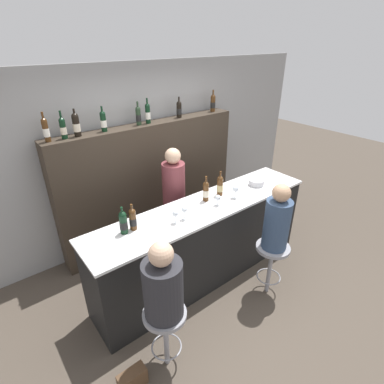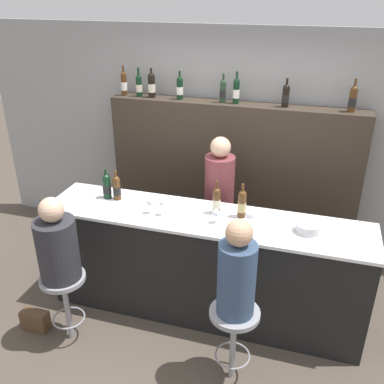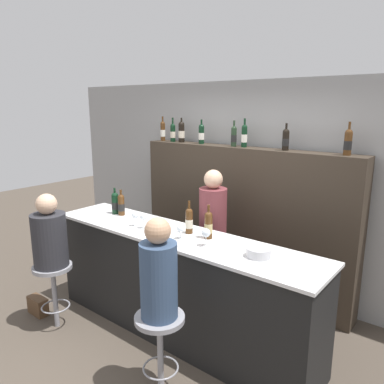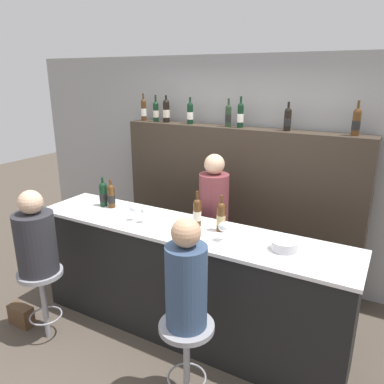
{
  "view_description": "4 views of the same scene",
  "coord_description": "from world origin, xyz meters",
  "px_view_note": "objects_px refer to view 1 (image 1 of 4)",
  "views": [
    {
      "loc": [
        -2.04,
        -2.02,
        2.87
      ],
      "look_at": [
        -0.19,
        0.32,
        1.32
      ],
      "focal_mm": 28.0,
      "sensor_mm": 36.0,
      "label": 1
    },
    {
      "loc": [
        0.86,
        -2.97,
        2.97
      ],
      "look_at": [
        -0.12,
        0.3,
        1.31
      ],
      "focal_mm": 40.0,
      "sensor_mm": 36.0,
      "label": 2
    },
    {
      "loc": [
        2.28,
        -2.3,
        2.3
      ],
      "look_at": [
        0.15,
        0.37,
        1.51
      ],
      "focal_mm": 35.0,
      "sensor_mm": 36.0,
      "label": 3
    },
    {
      "loc": [
        1.57,
        -2.34,
        2.38
      ],
      "look_at": [
        0.06,
        0.35,
        1.41
      ],
      "focal_mm": 35.0,
      "sensor_mm": 36.0,
      "label": 4
    }
  ],
  "objects_px": {
    "wine_bottle_backbar_3": "(103,121)",
    "wine_glass_0": "(175,214)",
    "bar_stool_left": "(165,324)",
    "wine_bottle_counter_1": "(133,219)",
    "wine_bottle_backbar_4": "(138,116)",
    "wine_bottle_backbar_1": "(63,128)",
    "wine_glass_2": "(218,198)",
    "wine_glass_1": "(184,210)",
    "guest_seated_left": "(163,286)",
    "bar_stool_right": "(272,256)",
    "wine_bottle_backbar_0": "(46,130)",
    "wine_bottle_backbar_5": "(148,113)",
    "wine_bottle_backbar_2": "(76,125)",
    "wine_bottle_counter_0": "(123,222)",
    "wine_glass_3": "(236,189)",
    "handbag": "(133,380)",
    "wine_bottle_counter_3": "(220,185)",
    "wine_bottle_backbar_6": "(179,109)",
    "guest_seated_right": "(277,221)",
    "bartender": "(174,208)",
    "wine_bottle_backbar_7": "(213,103)",
    "wine_bottle_counter_2": "(206,191)",
    "metal_bowl": "(256,182)"
  },
  "relations": [
    {
      "from": "wine_bottle_backbar_3",
      "to": "wine_glass_0",
      "type": "distance_m",
      "value": 1.51
    },
    {
      "from": "bar_stool_left",
      "to": "wine_glass_0",
      "type": "bearing_deg",
      "value": 47.25
    },
    {
      "from": "wine_bottle_counter_1",
      "to": "wine_bottle_backbar_4",
      "type": "relative_size",
      "value": 0.97
    },
    {
      "from": "wine_bottle_backbar_1",
      "to": "wine_glass_2",
      "type": "relative_size",
      "value": 2.4
    },
    {
      "from": "wine_glass_1",
      "to": "guest_seated_left",
      "type": "relative_size",
      "value": 0.2
    },
    {
      "from": "bar_stool_right",
      "to": "wine_glass_0",
      "type": "bearing_deg",
      "value": 145.87
    },
    {
      "from": "wine_bottle_backbar_0",
      "to": "wine_glass_1",
      "type": "distance_m",
      "value": 1.77
    },
    {
      "from": "wine_bottle_backbar_5",
      "to": "wine_bottle_backbar_2",
      "type": "bearing_deg",
      "value": -180.0
    },
    {
      "from": "wine_glass_0",
      "to": "bar_stool_right",
      "type": "distance_m",
      "value": 1.3
    },
    {
      "from": "wine_bottle_counter_0",
      "to": "wine_bottle_backbar_5",
      "type": "bearing_deg",
      "value": 47.91
    },
    {
      "from": "wine_bottle_counter_0",
      "to": "wine_bottle_backbar_5",
      "type": "distance_m",
      "value": 1.7
    },
    {
      "from": "wine_glass_3",
      "to": "handbag",
      "type": "height_order",
      "value": "wine_glass_3"
    },
    {
      "from": "wine_glass_0",
      "to": "bar_stool_left",
      "type": "bearing_deg",
      "value": -132.75
    },
    {
      "from": "wine_bottle_backbar_0",
      "to": "bar_stool_right",
      "type": "distance_m",
      "value": 2.96
    },
    {
      "from": "wine_bottle_backbar_5",
      "to": "wine_glass_2",
      "type": "height_order",
      "value": "wine_bottle_backbar_5"
    },
    {
      "from": "wine_bottle_counter_0",
      "to": "wine_bottle_backbar_0",
      "type": "distance_m",
      "value": 1.38
    },
    {
      "from": "wine_bottle_counter_3",
      "to": "bar_stool_left",
      "type": "relative_size",
      "value": 0.47
    },
    {
      "from": "wine_bottle_backbar_6",
      "to": "guest_seated_right",
      "type": "xyz_separation_m",
      "value": [
        -0.08,
        -1.94,
        -0.89
      ]
    },
    {
      "from": "wine_bottle_backbar_3",
      "to": "wine_glass_3",
      "type": "relative_size",
      "value": 1.88
    },
    {
      "from": "bar_stool_left",
      "to": "bartender",
      "type": "xyz_separation_m",
      "value": [
        1.07,
        1.35,
        0.21
      ]
    },
    {
      "from": "wine_bottle_backbar_4",
      "to": "wine_bottle_backbar_7",
      "type": "xyz_separation_m",
      "value": [
        1.32,
        0.0,
        0.01
      ]
    },
    {
      "from": "wine_bottle_counter_0",
      "to": "guest_seated_right",
      "type": "relative_size",
      "value": 0.38
    },
    {
      "from": "wine_bottle_counter_1",
      "to": "bartender",
      "type": "bearing_deg",
      "value": 31.1
    },
    {
      "from": "wine_bottle_backbar_6",
      "to": "wine_glass_1",
      "type": "xyz_separation_m",
      "value": [
        -0.9,
        -1.3,
        -0.75
      ]
    },
    {
      "from": "wine_bottle_counter_2",
      "to": "wine_glass_3",
      "type": "relative_size",
      "value": 1.99
    },
    {
      "from": "wine_glass_2",
      "to": "bartender",
      "type": "xyz_separation_m",
      "value": [
        -0.14,
        0.71,
        -0.41
      ]
    },
    {
      "from": "wine_bottle_counter_3",
      "to": "wine_bottle_backbar_3",
      "type": "height_order",
      "value": "wine_bottle_backbar_3"
    },
    {
      "from": "wine_bottle_backbar_2",
      "to": "guest_seated_right",
      "type": "height_order",
      "value": "wine_bottle_backbar_2"
    },
    {
      "from": "guest_seated_left",
      "to": "guest_seated_right",
      "type": "relative_size",
      "value": 0.94
    },
    {
      "from": "wine_bottle_backbar_2",
      "to": "wine_bottle_backbar_6",
      "type": "distance_m",
      "value": 1.48
    },
    {
      "from": "wine_bottle_backbar_5",
      "to": "wine_bottle_backbar_6",
      "type": "distance_m",
      "value": 0.52
    },
    {
      "from": "wine_bottle_counter_1",
      "to": "handbag",
      "type": "xyz_separation_m",
      "value": [
        -0.55,
        -0.81,
        -1.1
      ]
    },
    {
      "from": "wine_bottle_backbar_0",
      "to": "guest_seated_right",
      "type": "relative_size",
      "value": 0.42
    },
    {
      "from": "metal_bowl",
      "to": "guest_seated_right",
      "type": "bearing_deg",
      "value": -123.12
    },
    {
      "from": "metal_bowl",
      "to": "bartender",
      "type": "height_order",
      "value": "bartender"
    },
    {
      "from": "wine_glass_1",
      "to": "bar_stool_right",
      "type": "bearing_deg",
      "value": -37.9
    },
    {
      "from": "wine_bottle_backbar_7",
      "to": "bar_stool_left",
      "type": "xyz_separation_m",
      "value": [
        -2.26,
        -1.94,
        -1.4
      ]
    },
    {
      "from": "wine_bottle_counter_2",
      "to": "guest_seated_left",
      "type": "xyz_separation_m",
      "value": [
        -1.17,
        -0.81,
        -0.19
      ]
    },
    {
      "from": "wine_glass_3",
      "to": "wine_bottle_counter_3",
      "type": "bearing_deg",
      "value": 119.97
    },
    {
      "from": "wine_bottle_counter_1",
      "to": "wine_bottle_backbar_6",
      "type": "distance_m",
      "value": 1.97
    },
    {
      "from": "wine_bottle_backbar_1",
      "to": "wine_bottle_backbar_7",
      "type": "xyz_separation_m",
      "value": [
        2.29,
        0.0,
        0.01
      ]
    },
    {
      "from": "wine_bottle_counter_3",
      "to": "wine_glass_0",
      "type": "relative_size",
      "value": 2.18
    },
    {
      "from": "wine_bottle_backbar_5",
      "to": "handbag",
      "type": "height_order",
      "value": "wine_bottle_backbar_5"
    },
    {
      "from": "wine_bottle_backbar_4",
      "to": "guest_seated_right",
      "type": "bearing_deg",
      "value": -73.3
    },
    {
      "from": "wine_bottle_backbar_3",
      "to": "wine_glass_2",
      "type": "xyz_separation_m",
      "value": [
        0.75,
        -1.3,
        -0.78
      ]
    },
    {
      "from": "wine_bottle_counter_1",
      "to": "wine_glass_2",
      "type": "height_order",
      "value": "wine_bottle_counter_1"
    },
    {
      "from": "wine_bottle_counter_3",
      "to": "wine_bottle_backbar_4",
      "type": "relative_size",
      "value": 1.06
    },
    {
      "from": "wine_bottle_counter_3",
      "to": "guest_seated_right",
      "type": "bearing_deg",
      "value": -81.34
    },
    {
      "from": "wine_bottle_counter_1",
      "to": "wine_bottle_backbar_5",
      "type": "distance_m",
      "value": 1.64
    },
    {
      "from": "wine_bottle_counter_1",
      "to": "wine_bottle_backbar_5",
      "type": "xyz_separation_m",
      "value": [
        0.91,
        1.13,
        0.75
      ]
    }
  ]
}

